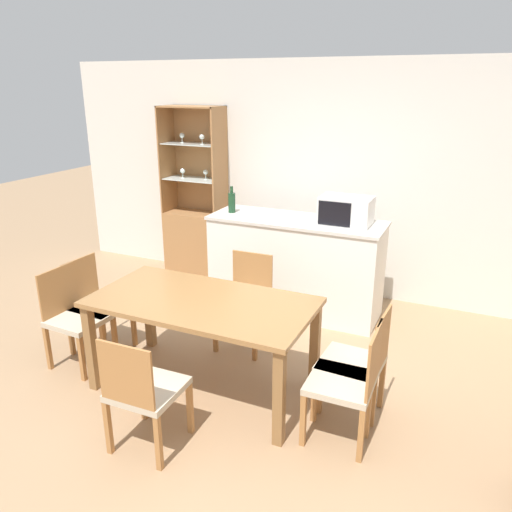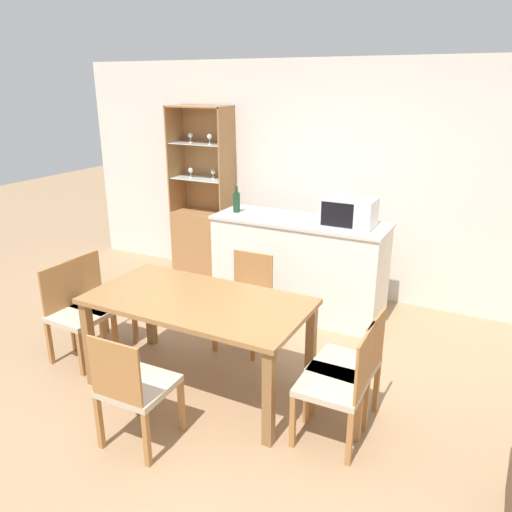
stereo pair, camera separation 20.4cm
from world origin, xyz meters
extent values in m
plane|color=#A37F5B|center=(0.00, 0.00, 0.00)|extent=(18.00, 18.00, 0.00)
cube|color=silver|center=(0.00, 2.63, 1.27)|extent=(6.80, 0.06, 2.55)
cube|color=white|center=(-0.16, 1.91, 0.48)|extent=(1.75, 0.59, 0.97)
cube|color=beige|center=(-0.16, 1.91, 0.98)|extent=(1.78, 0.62, 0.03)
cube|color=#A37042|center=(-1.66, 2.41, 0.39)|extent=(0.74, 0.37, 0.79)
cube|color=#A37042|center=(-1.66, 2.59, 1.42)|extent=(0.74, 0.02, 1.26)
cube|color=#A37042|center=(-2.02, 2.41, 1.42)|extent=(0.02, 0.37, 1.26)
cube|color=#A37042|center=(-1.30, 2.41, 1.42)|extent=(0.02, 0.37, 1.26)
cube|color=#A37042|center=(-1.66, 2.41, 2.04)|extent=(0.74, 0.37, 0.02)
cube|color=silver|center=(-1.66, 2.41, 1.20)|extent=(0.69, 0.33, 0.01)
cube|color=silver|center=(-1.66, 2.41, 1.62)|extent=(0.69, 0.33, 0.01)
cylinder|color=silver|center=(-1.81, 2.41, 1.21)|extent=(0.04, 0.04, 0.01)
cylinder|color=silver|center=(-1.81, 2.41, 1.24)|extent=(0.01, 0.01, 0.06)
sphere|color=silver|center=(-1.81, 2.41, 1.29)|extent=(0.06, 0.06, 0.06)
cylinder|color=silver|center=(-1.81, 2.43, 1.63)|extent=(0.04, 0.04, 0.01)
cylinder|color=silver|center=(-1.81, 2.43, 1.66)|extent=(0.01, 0.01, 0.06)
sphere|color=silver|center=(-1.81, 2.43, 1.71)|extent=(0.06, 0.06, 0.06)
cylinder|color=silver|center=(-1.51, 2.44, 1.21)|extent=(0.04, 0.04, 0.01)
cylinder|color=silver|center=(-1.51, 2.44, 1.24)|extent=(0.01, 0.01, 0.06)
sphere|color=silver|center=(-1.51, 2.44, 1.29)|extent=(0.06, 0.06, 0.06)
cylinder|color=silver|center=(-1.51, 2.39, 1.63)|extent=(0.04, 0.04, 0.01)
cylinder|color=silver|center=(-1.51, 2.39, 1.66)|extent=(0.01, 0.01, 0.06)
sphere|color=silver|center=(-1.51, 2.39, 1.71)|extent=(0.06, 0.06, 0.06)
cube|color=olive|center=(-0.31, 0.26, 0.74)|extent=(1.69, 0.87, 0.04)
cube|color=olive|center=(-1.10, -0.12, 0.36)|extent=(0.07, 0.07, 0.72)
cube|color=olive|center=(0.47, -0.12, 0.36)|extent=(0.07, 0.07, 0.72)
cube|color=olive|center=(-1.10, 0.64, 0.36)|extent=(0.07, 0.07, 0.72)
cube|color=olive|center=(0.47, 0.64, 0.36)|extent=(0.07, 0.07, 0.72)
cube|color=#C1B299|center=(0.81, 0.39, 0.42)|extent=(0.45, 0.45, 0.05)
cube|color=#A8703D|center=(1.02, 0.38, 0.64)|extent=(0.04, 0.39, 0.40)
cube|color=#A8703D|center=(0.61, 0.21, 0.20)|extent=(0.04, 0.04, 0.39)
cube|color=#A8703D|center=(0.63, 0.59, 0.20)|extent=(0.04, 0.04, 0.39)
cube|color=#A8703D|center=(1.00, 0.19, 0.20)|extent=(0.04, 0.04, 0.39)
cube|color=#A8703D|center=(1.02, 0.57, 0.20)|extent=(0.04, 0.04, 0.39)
cube|color=#C1B299|center=(-1.44, 0.13, 0.42)|extent=(0.44, 0.44, 0.05)
cube|color=#A8703D|center=(-1.64, 0.14, 0.64)|extent=(0.04, 0.39, 0.40)
cube|color=#A8703D|center=(-1.24, 0.31, 0.20)|extent=(0.04, 0.04, 0.39)
cube|color=#A8703D|center=(-1.25, -0.07, 0.20)|extent=(0.04, 0.04, 0.39)
cube|color=#A8703D|center=(-1.62, 0.33, 0.20)|extent=(0.04, 0.04, 0.39)
cube|color=#A8703D|center=(-1.64, -0.05, 0.20)|extent=(0.04, 0.04, 0.39)
cube|color=#C1B299|center=(-1.44, 0.39, 0.42)|extent=(0.44, 0.44, 0.05)
cube|color=#A8703D|center=(-1.64, 0.40, 0.64)|extent=(0.04, 0.39, 0.40)
cube|color=#A8703D|center=(-1.24, 0.57, 0.20)|extent=(0.04, 0.04, 0.39)
cube|color=#A8703D|center=(-1.26, 0.19, 0.20)|extent=(0.04, 0.04, 0.39)
cube|color=#A8703D|center=(-1.62, 0.59, 0.20)|extent=(0.04, 0.04, 0.39)
cube|color=#A8703D|center=(-1.64, 0.21, 0.20)|extent=(0.04, 0.04, 0.39)
cube|color=#C1B299|center=(0.81, 0.13, 0.42)|extent=(0.43, 0.43, 0.05)
cube|color=#A8703D|center=(1.02, 0.13, 0.64)|extent=(0.02, 0.39, 0.40)
cube|color=#A8703D|center=(0.63, -0.06, 0.20)|extent=(0.04, 0.04, 0.39)
cube|color=#A8703D|center=(0.62, 0.32, 0.20)|extent=(0.04, 0.04, 0.39)
cube|color=#A8703D|center=(1.01, -0.06, 0.20)|extent=(0.04, 0.04, 0.39)
cube|color=#A8703D|center=(1.00, 0.32, 0.20)|extent=(0.04, 0.04, 0.39)
cube|color=#C1B299|center=(-0.31, 0.98, 0.42)|extent=(0.43, 0.43, 0.05)
cube|color=#A8703D|center=(-0.32, 1.18, 0.64)|extent=(0.39, 0.03, 0.40)
cube|color=#A8703D|center=(-0.12, 0.79, 0.20)|extent=(0.04, 0.04, 0.39)
cube|color=#A8703D|center=(-0.50, 0.78, 0.20)|extent=(0.04, 0.04, 0.39)
cube|color=#A8703D|center=(-0.12, 1.18, 0.20)|extent=(0.04, 0.04, 0.39)
cube|color=#A8703D|center=(-0.51, 1.17, 0.20)|extent=(0.04, 0.04, 0.39)
cube|color=#C1B299|center=(-0.31, -0.46, 0.42)|extent=(0.43, 0.43, 0.05)
cube|color=#A8703D|center=(-0.31, -0.66, 0.64)|extent=(0.39, 0.03, 0.40)
cube|color=#A8703D|center=(-0.51, -0.27, 0.20)|extent=(0.04, 0.04, 0.39)
cube|color=#A8703D|center=(-0.12, -0.26, 0.20)|extent=(0.04, 0.04, 0.39)
cube|color=#A8703D|center=(-0.50, -0.65, 0.20)|extent=(0.04, 0.04, 0.39)
cube|color=#A8703D|center=(-0.12, -0.65, 0.20)|extent=(0.04, 0.04, 0.39)
cube|color=silver|center=(0.34, 1.92, 1.13)|extent=(0.49, 0.33, 0.27)
cube|color=black|center=(0.27, 1.75, 1.13)|extent=(0.31, 0.01, 0.23)
cylinder|color=#193D23|center=(-0.88, 1.88, 1.10)|extent=(0.08, 0.08, 0.21)
cylinder|color=#193D23|center=(-0.88, 1.88, 1.24)|extent=(0.03, 0.03, 0.07)
camera|label=1|loc=(1.47, -2.70, 2.31)|focal=35.00mm
camera|label=2|loc=(1.66, -2.61, 2.31)|focal=35.00mm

